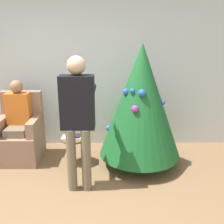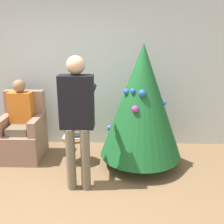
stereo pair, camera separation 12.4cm
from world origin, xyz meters
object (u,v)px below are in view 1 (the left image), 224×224
object	(u,v)px
armchair	(21,136)
person_seated	(18,117)
person_standing	(78,113)
christmas_tree	(141,101)
side_stool	(74,142)

from	to	relation	value
armchair	person_seated	bearing A→B (deg)	-90.00
armchair	person_seated	distance (m)	0.34
person_standing	christmas_tree	bearing A→B (deg)	36.28
armchair	side_stool	world-z (taller)	armchair
christmas_tree	person_standing	distance (m)	1.05
christmas_tree	person_seated	distance (m)	1.93
person_seated	side_stool	world-z (taller)	person_seated
person_standing	armchair	bearing A→B (deg)	140.58
armchair	person_standing	size ratio (longest dim) A/B	0.62
christmas_tree	side_stool	distance (m)	1.21
christmas_tree	person_seated	size ratio (longest dim) A/B	1.45
armchair	person_standing	distance (m)	1.50
armchair	side_stool	size ratio (longest dim) A/B	2.52
person_seated	side_stool	bearing A→B (deg)	-10.54
person_standing	side_stool	size ratio (longest dim) A/B	4.05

